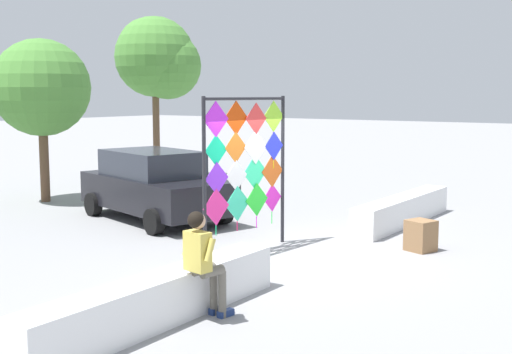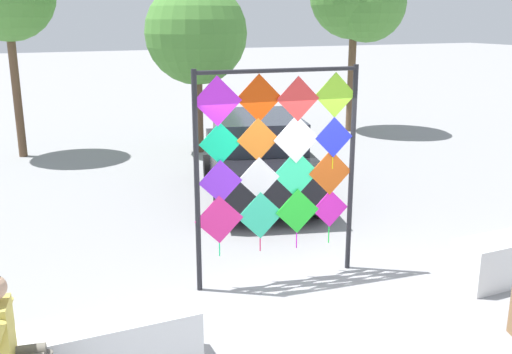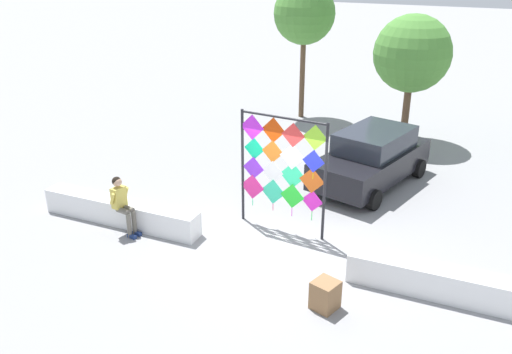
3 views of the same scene
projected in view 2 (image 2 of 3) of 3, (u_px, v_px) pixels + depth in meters
ground at (326, 305)px, 7.42m from camera, size 120.00×120.00×0.00m
kite_display_rack at (278, 159)px, 7.74m from camera, size 2.29×0.29×2.95m
seated_vendor at (12, 338)px, 5.04m from camera, size 0.68×0.54×1.48m
parked_car at (258, 156)px, 11.78m from camera, size 2.90×4.59×1.65m
tree_broadleaf at (195, 36)px, 15.13m from camera, size 2.67×2.67×4.49m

